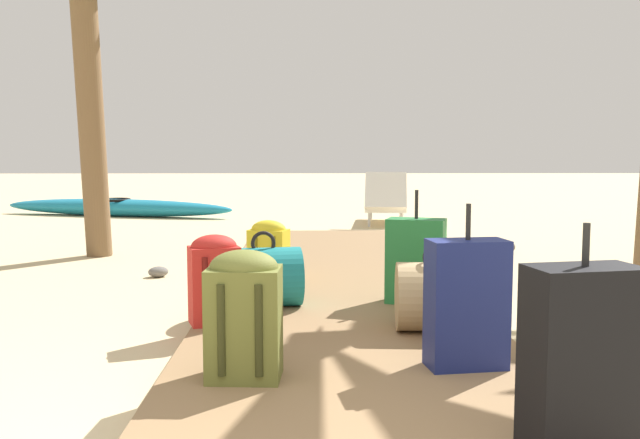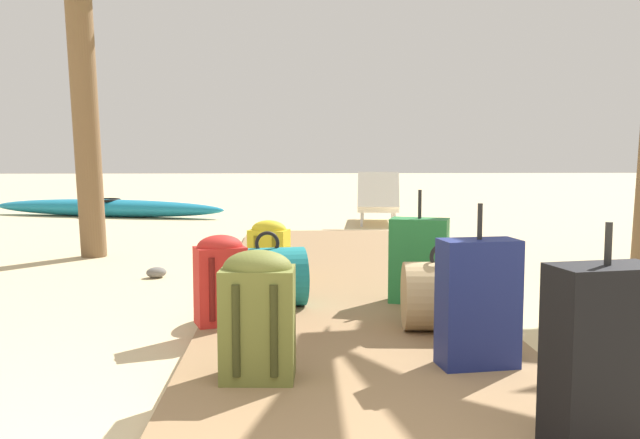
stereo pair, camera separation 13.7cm
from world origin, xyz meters
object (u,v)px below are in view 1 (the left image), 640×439
at_px(duffel_bag_teal, 263,277).
at_px(backpack_olive, 244,311).
at_px(duffel_bag_tan, 436,296).
at_px(backpack_yellow, 269,248).
at_px(lounge_chair, 386,203).
at_px(backpack_red, 214,277).
at_px(suitcase_navy, 467,304).
at_px(suitcase_green, 416,261).
at_px(kayak, 116,207).
at_px(suitcase_black, 582,363).

xyz_separation_m(duffel_bag_teal, backpack_olive, (0.00, -1.47, 0.11)).
bearing_deg(duffel_bag_tan, backpack_yellow, 122.74).
relative_size(backpack_olive, lounge_chair, 0.37).
height_order(duffel_bag_teal, duffel_bag_tan, duffel_bag_tan).
xyz_separation_m(backpack_red, duffel_bag_teal, (0.26, 0.46, -0.08)).
xyz_separation_m(backpack_olive, suitcase_navy, (1.04, 0.15, -0.00)).
bearing_deg(duffel_bag_tan, suitcase_navy, -88.61).
distance_m(duffel_bag_teal, backpack_olive, 1.47).
relative_size(duffel_bag_teal, suitcase_green, 0.72).
height_order(backpack_red, suitcase_green, suitcase_green).
bearing_deg(suitcase_green, backpack_olive, -123.24).
bearing_deg(lounge_chair, backpack_red, -105.34).
relative_size(backpack_olive, backpack_yellow, 1.24).
relative_size(backpack_yellow, kayak, 0.11).
xyz_separation_m(backpack_yellow, suitcase_navy, (1.07, -2.31, 0.06)).
height_order(duffel_bag_teal, lounge_chair, lounge_chair).
height_order(lounge_chair, kayak, lounge_chair).
bearing_deg(duffel_bag_teal, kayak, 112.08).
distance_m(duffel_bag_tan, suitcase_green, 0.74).
bearing_deg(suitcase_green, duffel_bag_teal, -174.97).
relative_size(duffel_bag_teal, kayak, 0.13).
xyz_separation_m(backpack_yellow, suitcase_green, (1.05, -0.90, 0.04)).
xyz_separation_m(duffel_bag_tan, lounge_chair, (0.46, 6.59, 0.05)).
relative_size(backpack_yellow, lounge_chair, 0.30).
distance_m(backpack_red, suitcase_navy, 1.57).
relative_size(backpack_olive, suitcase_black, 0.74).
distance_m(duffel_bag_teal, backpack_yellow, 0.99).
height_order(suitcase_green, suitcase_black, suitcase_black).
xyz_separation_m(suitcase_black, lounge_chair, (0.29, 8.25, -0.08)).
xyz_separation_m(duffel_bag_tan, suitcase_black, (0.17, -1.66, 0.13)).
bearing_deg(duffel_bag_teal, backpack_olive, -89.82).
bearing_deg(backpack_olive, suitcase_black, -35.09).
height_order(backpack_olive, duffel_bag_tan, backpack_olive).
relative_size(backpack_red, kayak, 0.13).
bearing_deg(suitcase_green, lounge_chair, 85.47).
bearing_deg(backpack_olive, backpack_yellow, 90.58).
relative_size(suitcase_navy, kayak, 0.19).
relative_size(suitcase_green, lounge_chair, 0.49).
distance_m(duffel_bag_teal, kayak, 7.91).
bearing_deg(lounge_chair, suitcase_navy, -93.49).
bearing_deg(suitcase_navy, suitcase_black, -81.02).
height_order(backpack_red, lounge_chair, lounge_chair).
relative_size(backpack_olive, suitcase_navy, 0.75).
height_order(backpack_yellow, suitcase_black, suitcase_black).
xyz_separation_m(backpack_yellow, kayak, (-2.95, 6.35, -0.18)).
height_order(backpack_yellow, suitcase_navy, suitcase_navy).
distance_m(backpack_red, suitcase_black, 2.37).
xyz_separation_m(backpack_red, suitcase_green, (1.29, 0.55, 0.01)).
height_order(suitcase_navy, lounge_chair, suitcase_navy).
bearing_deg(suitcase_black, suitcase_green, 94.19).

